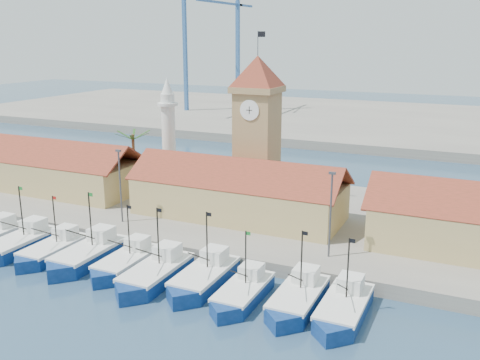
% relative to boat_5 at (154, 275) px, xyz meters
% --- Properties ---
extents(ground, '(400.00, 400.00, 0.00)m').
position_rel_boat_5_xyz_m(ground, '(0.76, -1.92, -0.82)').
color(ground, '#1C384D').
rests_on(ground, ground).
extents(quay, '(140.00, 32.00, 1.50)m').
position_rel_boat_5_xyz_m(quay, '(0.76, 22.08, -0.07)').
color(quay, gray).
rests_on(quay, ground).
extents(terminal, '(240.00, 80.00, 2.00)m').
position_rel_boat_5_xyz_m(terminal, '(0.76, 108.08, 0.18)').
color(terminal, gray).
rests_on(terminal, ground).
extents(boat_1, '(3.78, 10.35, 7.83)m').
position_rel_boat_5_xyz_m(boat_1, '(-18.42, 0.37, -0.01)').
color(boat_1, navy).
rests_on(boat_1, ground).
extents(boat_2, '(3.48, 9.54, 7.22)m').
position_rel_boat_5_xyz_m(boat_2, '(-13.75, 0.62, -0.07)').
color(boat_2, navy).
rests_on(boat_2, ground).
extents(boat_3, '(3.91, 10.70, 8.09)m').
position_rel_boat_5_xyz_m(boat_3, '(-9.20, 1.01, 0.02)').
color(boat_3, navy).
rests_on(boat_3, ground).
extents(boat_4, '(3.50, 9.58, 7.25)m').
position_rel_boat_5_xyz_m(boat_4, '(-4.37, 1.23, -0.07)').
color(boat_4, navy).
rests_on(boat_4, ground).
extents(boat_5, '(3.82, 10.46, 7.92)m').
position_rel_boat_5_xyz_m(boat_5, '(0.00, 0.00, 0.00)').
color(boat_5, navy).
rests_on(boat_5, ground).
extents(boat_6, '(3.75, 10.27, 7.77)m').
position_rel_boat_5_xyz_m(boat_6, '(4.76, 1.28, -0.02)').
color(boat_6, navy).
rests_on(boat_6, ground).
extents(boat_7, '(3.35, 9.17, 6.94)m').
position_rel_boat_5_xyz_m(boat_7, '(9.43, 0.11, -0.10)').
color(boat_7, navy).
rests_on(boat_7, ground).
extents(boat_8, '(3.59, 9.85, 7.45)m').
position_rel_boat_5_xyz_m(boat_8, '(14.44, 1.01, -0.05)').
color(boat_8, navy).
rests_on(boat_8, ground).
extents(boat_9, '(3.59, 9.84, 7.44)m').
position_rel_boat_5_xyz_m(boat_9, '(18.62, 0.95, -0.05)').
color(boat_9, navy).
rests_on(boat_9, ground).
extents(hall_left, '(31.20, 10.13, 7.61)m').
position_rel_boat_5_xyz_m(hall_left, '(-31.24, 18.08, 3.17)').
color(hall_left, tan).
rests_on(hall_left, quay).
extents(hall_center, '(27.04, 10.13, 7.61)m').
position_rel_boat_5_xyz_m(hall_center, '(0.76, 18.08, 3.17)').
color(hall_center, tan).
rests_on(hall_center, quay).
extents(clock_tower, '(5.80, 5.80, 22.70)m').
position_rel_boat_5_xyz_m(clock_tower, '(0.76, 24.08, 11.14)').
color(clock_tower, '#9D7D51').
rests_on(clock_tower, quay).
extents(minaret, '(3.00, 3.00, 16.30)m').
position_rel_boat_5_xyz_m(minaret, '(-14.24, 26.08, 8.91)').
color(minaret, silver).
rests_on(minaret, quay).
extents(palm_tree, '(5.60, 5.03, 8.39)m').
position_rel_boat_5_xyz_m(palm_tree, '(-19.24, 24.08, 5.43)').
color(palm_tree, brown).
rests_on(palm_tree, quay).
extents(lamp_posts, '(80.70, 0.25, 9.03)m').
position_rel_boat_5_xyz_m(lamp_posts, '(1.26, 10.08, 5.66)').
color(lamp_posts, '#3F3F44').
rests_on(lamp_posts, quay).
extents(crane_blue_far, '(1.00, 35.34, 46.55)m').
position_rel_boat_5_xyz_m(crane_blue_far, '(-54.31, 98.42, 27.22)').
color(crane_blue_far, '#33609C').
rests_on(crane_blue_far, terminal).
extents(crane_blue_near, '(1.00, 34.14, 38.44)m').
position_rel_boat_5_xyz_m(crane_blue_near, '(-39.99, 104.34, 22.62)').
color(crane_blue_near, '#33609C').
rests_on(crane_blue_near, terminal).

